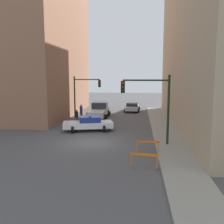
% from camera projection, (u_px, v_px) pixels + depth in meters
% --- Properties ---
extents(ground_plane, '(120.00, 120.00, 0.00)m').
position_uv_depth(ground_plane, '(91.00, 143.00, 19.71)').
color(ground_plane, '#4C4C4F').
extents(sidewalk_right, '(2.40, 44.00, 0.12)m').
position_uv_depth(sidewalk_right, '(171.00, 144.00, 19.04)').
color(sidewalk_right, gray).
rests_on(sidewalk_right, ground_plane).
extents(building_corner_left, '(14.00, 20.00, 23.39)m').
position_uv_depth(building_corner_left, '(21.00, 27.00, 33.08)').
color(building_corner_left, '#93664C').
rests_on(building_corner_left, ground_plane).
extents(traffic_light_near, '(3.64, 0.35, 5.20)m').
position_uv_depth(traffic_light_near, '(153.00, 99.00, 18.54)').
color(traffic_light_near, black).
rests_on(traffic_light_near, sidewalk_right).
extents(traffic_light_far, '(3.44, 0.35, 5.20)m').
position_uv_depth(traffic_light_far, '(83.00, 91.00, 31.40)').
color(traffic_light_far, black).
rests_on(traffic_light_far, ground_plane).
extents(police_car, '(5.01, 3.05, 1.52)m').
position_uv_depth(police_car, '(88.00, 123.00, 23.93)').
color(police_car, white).
rests_on(police_car, ground_plane).
extents(white_truck, '(2.68, 5.42, 1.90)m').
position_uv_depth(white_truck, '(99.00, 111.00, 31.27)').
color(white_truck, silver).
rests_on(white_truck, ground_plane).
extents(parked_car_near, '(2.40, 4.37, 1.31)m').
position_uv_depth(parked_car_near, '(132.00, 107.00, 36.99)').
color(parked_car_near, silver).
rests_on(parked_car_near, ground_plane).
extents(pedestrian_crossing, '(0.51, 0.51, 1.66)m').
position_uv_depth(pedestrian_crossing, '(77.00, 117.00, 27.00)').
color(pedestrian_crossing, '#474C66').
rests_on(pedestrian_crossing, ground_plane).
extents(pedestrian_corner, '(0.51, 0.51, 1.66)m').
position_uv_depth(pedestrian_corner, '(81.00, 111.00, 31.62)').
color(pedestrian_corner, black).
rests_on(pedestrian_corner, ground_plane).
extents(barrier_front, '(1.59, 0.35, 0.90)m').
position_uv_depth(barrier_front, '(144.00, 158.00, 14.09)').
color(barrier_front, orange).
rests_on(barrier_front, ground_plane).
extents(barrier_mid, '(1.60, 0.17, 0.90)m').
position_uv_depth(barrier_mid, '(147.00, 145.00, 16.85)').
color(barrier_mid, orange).
rests_on(barrier_mid, ground_plane).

